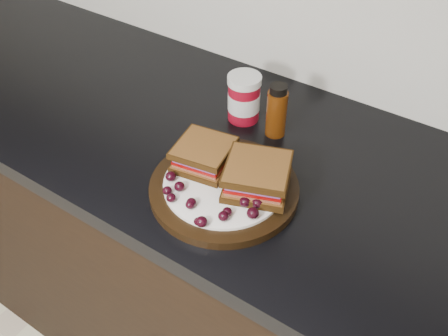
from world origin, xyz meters
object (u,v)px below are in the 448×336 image
(plate, at_px, (224,188))
(oil_bottle, at_px, (277,110))
(sandwich_left, at_px, (204,155))
(condiment_jar, at_px, (244,98))

(plate, height_order, oil_bottle, oil_bottle)
(sandwich_left, relative_size, oil_bottle, 0.86)
(sandwich_left, height_order, condiment_jar, condiment_jar)
(sandwich_left, relative_size, condiment_jar, 0.96)
(sandwich_left, bearing_deg, condiment_jar, 90.20)
(plate, relative_size, oil_bottle, 2.35)
(plate, height_order, condiment_jar, condiment_jar)
(sandwich_left, xyz_separation_m, condiment_jar, (-0.03, 0.20, 0.01))
(sandwich_left, bearing_deg, oil_bottle, 65.04)
(plate, xyz_separation_m, sandwich_left, (-0.06, 0.02, 0.04))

